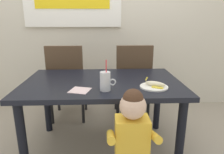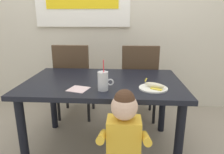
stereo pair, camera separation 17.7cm
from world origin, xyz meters
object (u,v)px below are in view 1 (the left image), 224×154
Objects in this scene: dining_chair_left at (67,79)px; peeled_banana at (155,84)px; dining_table at (102,90)px; milk_cup at (105,82)px; dining_chair_right at (133,78)px; paper_napkin at (80,90)px; toddler_standing at (132,134)px; snack_plate at (154,87)px.

peeled_banana is (0.87, -0.84, 0.20)m from dining_chair_left.
dining_table is 0.31m from milk_cup.
dining_chair_right is 0.87m from peeled_banana.
paper_napkin is at bearing 106.32° from dining_chair_left.
dining_chair_right reaches higher than paper_napkin.
toddler_standing reaches higher than dining_table.
milk_cup is at bearing -1.15° from paper_napkin.
snack_plate is (0.43, -0.21, 0.10)m from dining_table.
dining_chair_right reaches higher than toddler_standing.
dining_chair_left is 0.81m from dining_chair_right.
dining_chair_right is 1.26m from toddler_standing.
dining_chair_right is at bearing 94.44° from peeled_banana.
paper_napkin is at bearing 136.39° from toddler_standing.
milk_cup is 1.09× the size of snack_plate.
toddler_standing is 4.93× the size of peeled_banana.
dining_table is 5.63× the size of milk_cup.
dining_chair_right reaches higher than peeled_banana.
milk_cup reaches higher than dining_table.
milk_cup is 1.48× the size of peeled_banana.
paper_napkin is (0.26, -0.89, 0.17)m from dining_chair_left.
dining_chair_right is at bearing 81.97° from toddler_standing.
peeled_banana is at bearing 4.34° from paper_napkin.
milk_cup is 0.41m from peeled_banana.
milk_cup is at bearing -172.18° from snack_plate.
dining_table is 0.77m from dining_chair_left.
snack_plate is at bearing 155.40° from peeled_banana.
dining_chair_right is 5.65× the size of peeled_banana.
dining_table is 0.32m from paper_napkin.
dining_chair_left is at bearing 124.47° from dining_table.
dining_chair_left is at bearing 106.32° from paper_napkin.
dining_chair_right is 1.06m from paper_napkin.
snack_plate is (0.23, 0.40, 0.19)m from toddler_standing.
paper_napkin is (-0.20, 0.00, -0.06)m from milk_cup.
dining_chair_left is 5.65× the size of peeled_banana.
dining_chair_left is at bearing 135.93° from peeled_banana.
dining_chair_left is 1.03m from milk_cup.
paper_napkin is at bearing -123.98° from dining_table.
paper_napkin is (-0.55, -0.89, 0.17)m from dining_chair_right.
dining_chair_left is 1.00× the size of dining_chair_right.
snack_plate is at bearing 93.80° from dining_chair_right.
dining_chair_right is at bearing 58.52° from paper_napkin.
paper_napkin is (-0.60, -0.05, -0.00)m from snack_plate.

